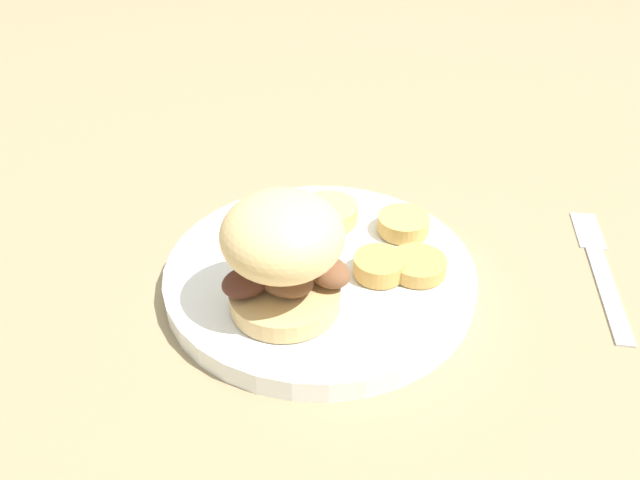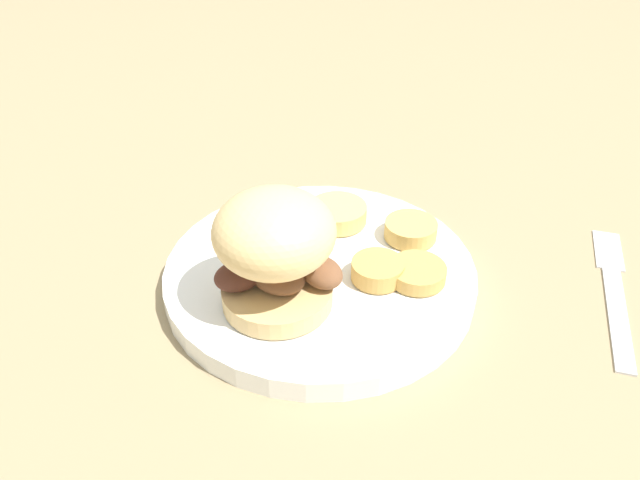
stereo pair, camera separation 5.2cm
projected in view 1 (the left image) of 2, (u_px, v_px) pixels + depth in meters
ground_plane at (320, 283)px, 0.54m from camera, size 4.00×4.00×0.00m
dinner_plate at (320, 272)px, 0.54m from camera, size 0.27×0.27×0.02m
sandwich at (284, 252)px, 0.46m from camera, size 0.10×0.09×0.10m
potato_round_0 at (379, 266)px, 0.52m from camera, size 0.04×0.04×0.02m
potato_round_1 at (296, 235)px, 0.56m from camera, size 0.05×0.05×0.01m
potato_round_2 at (418, 265)px, 0.52m from camera, size 0.05×0.05×0.01m
potato_round_3 at (265, 233)px, 0.56m from camera, size 0.04×0.04×0.01m
potato_round_4 at (403, 224)px, 0.57m from camera, size 0.05×0.05×0.02m
potato_round_5 at (329, 212)px, 0.58m from camera, size 0.05×0.05×0.02m
fork at (601, 268)px, 0.56m from camera, size 0.15×0.15×0.00m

